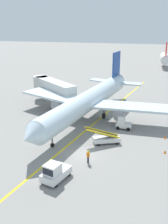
# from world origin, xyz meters

# --- Properties ---
(ground_plane) EXTENTS (300.00, 300.00, 0.00)m
(ground_plane) POSITION_xyz_m (0.00, 0.00, 0.00)
(ground_plane) COLOR gray
(taxi_line_yellow) EXTENTS (18.88, 77.88, 0.01)m
(taxi_line_yellow) POSITION_xyz_m (-1.88, 5.00, 0.00)
(taxi_line_yellow) COLOR yellow
(taxi_line_yellow) RESTS_ON ground
(airliner) EXTENTS (27.94, 34.98, 10.10)m
(airliner) POSITION_xyz_m (-1.76, 12.76, 3.42)
(airliner) COLOR silver
(airliner) RESTS_ON ground
(jet_bridge) EXTENTS (11.26, 10.29, 4.85)m
(jet_bridge) POSITION_xyz_m (-11.18, 20.37, 3.54)
(jet_bridge) COLOR beige
(jet_bridge) RESTS_ON ground
(pushback_tug) EXTENTS (2.95, 4.02, 2.20)m
(pushback_tug) POSITION_xyz_m (-1.67, -6.60, 0.99)
(pushback_tug) COLOR silver
(pushback_tug) RESTS_ON ground
(baggage_tug_near_wing) EXTENTS (2.50, 1.52, 2.10)m
(baggage_tug_near_wing) POSITION_xyz_m (4.38, 9.58, 0.93)
(baggage_tug_near_wing) COLOR silver
(baggage_tug_near_wing) RESTS_ON ground
(belt_loader_forward_hold) EXTENTS (5.11, 3.00, 2.59)m
(belt_loader_forward_hold) POSITION_xyz_m (2.45, 3.80, 0.78)
(belt_loader_forward_hold) COLOR silver
(belt_loader_forward_hold) RESTS_ON ground
(ground_crew_marshaller) EXTENTS (0.36, 0.24, 1.70)m
(ground_crew_marshaller) POSITION_xyz_m (1.11, -2.09, 0.91)
(ground_crew_marshaller) COLOR #26262D
(ground_crew_marshaller) RESTS_ON ground
(safety_cone_nose_left) EXTENTS (0.36, 0.36, 0.44)m
(safety_cone_nose_left) POSITION_xyz_m (10.52, 2.50, 0.22)
(safety_cone_nose_left) COLOR orange
(safety_cone_nose_left) RESTS_ON ground
(safety_cone_nose_right) EXTENTS (0.36, 0.36, 0.44)m
(safety_cone_nose_right) POSITION_xyz_m (10.78, 7.24, 0.22)
(safety_cone_nose_right) COLOR orange
(safety_cone_nose_right) RESTS_ON ground
(distant_aircraft_mid_left) EXTENTS (3.00, 10.10, 8.80)m
(distant_aircraft_mid_left) POSITION_xyz_m (13.78, 67.90, 3.22)
(distant_aircraft_mid_left) COLOR silver
(distant_aircraft_mid_left) RESTS_ON ground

